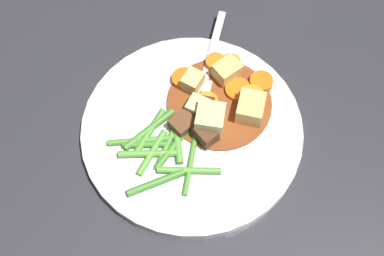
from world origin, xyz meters
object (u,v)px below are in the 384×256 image
(carrot_slice_1, at_px, (231,64))
(potato_chunk_0, at_px, (210,120))
(meat_chunk_2, at_px, (205,134))
(potato_chunk_1, at_px, (227,71))
(fork, at_px, (208,67))
(potato_chunk_2, at_px, (251,108))
(potato_chunk_4, at_px, (197,108))
(dinner_plate, at_px, (192,130))
(carrot_slice_4, at_px, (215,63))
(carrot_slice_6, at_px, (184,79))
(carrot_slice_0, at_px, (207,103))
(carrot_slice_2, at_px, (251,97))
(potato_chunk_3, at_px, (193,82))
(carrot_slice_3, at_px, (261,83))
(carrot_slice_5, at_px, (238,90))
(meat_chunk_0, at_px, (183,124))
(meat_chunk_1, at_px, (209,111))

(carrot_slice_1, relative_size, potato_chunk_0, 0.71)
(meat_chunk_2, bearing_deg, potato_chunk_1, 20.93)
(fork, bearing_deg, potato_chunk_2, -104.44)
(potato_chunk_4, relative_size, fork, 0.15)
(dinner_plate, height_order, carrot_slice_4, carrot_slice_4)
(carrot_slice_6, height_order, potato_chunk_0, potato_chunk_0)
(carrot_slice_1, xyz_separation_m, fork, (-0.02, 0.02, -0.00))
(potato_chunk_2, relative_size, fork, 0.23)
(carrot_slice_0, bearing_deg, carrot_slice_1, 10.36)
(carrot_slice_2, relative_size, carrot_slice_4, 1.22)
(potato_chunk_3, bearing_deg, carrot_slice_2, -66.20)
(carrot_slice_2, distance_m, potato_chunk_4, 0.07)
(dinner_plate, bearing_deg, carrot_slice_3, -16.04)
(carrot_slice_3, xyz_separation_m, carrot_slice_4, (-0.01, 0.07, -0.00))
(carrot_slice_0, height_order, carrot_slice_4, carrot_slice_4)
(meat_chunk_2, distance_m, fork, 0.10)
(carrot_slice_5, xyz_separation_m, meat_chunk_2, (-0.08, -0.01, 0.01))
(carrot_slice_2, xyz_separation_m, carrot_slice_6, (-0.03, 0.09, -0.00))
(dinner_plate, bearing_deg, carrot_slice_6, 47.83)
(carrot_slice_1, distance_m, meat_chunk_2, 0.11)
(carrot_slice_6, bearing_deg, meat_chunk_0, -141.72)
(carrot_slice_3, xyz_separation_m, meat_chunk_1, (-0.08, 0.03, 0.00))
(potato_chunk_4, bearing_deg, carrot_slice_5, -20.10)
(potato_chunk_3, bearing_deg, carrot_slice_5, -58.39)
(potato_chunk_1, xyz_separation_m, meat_chunk_1, (-0.06, -0.02, -0.00))
(potato_chunk_1, height_order, meat_chunk_0, potato_chunk_1)
(potato_chunk_1, bearing_deg, fork, 99.62)
(carrot_slice_3, xyz_separation_m, meat_chunk_2, (-0.11, 0.01, 0.01))
(carrot_slice_6, bearing_deg, potato_chunk_3, -87.43)
(carrot_slice_4, relative_size, meat_chunk_2, 0.90)
(potato_chunk_4, bearing_deg, carrot_slice_4, 20.65)
(fork, bearing_deg, carrot_slice_1, -46.42)
(carrot_slice_4, bearing_deg, carrot_slice_1, -55.65)
(carrot_slice_1, relative_size, carrot_slice_4, 0.99)
(potato_chunk_3, xyz_separation_m, meat_chunk_2, (-0.05, -0.06, -0.00))
(meat_chunk_1, bearing_deg, carrot_slice_2, -29.24)
(potato_chunk_4, bearing_deg, carrot_slice_1, 6.99)
(carrot_slice_4, distance_m, meat_chunk_2, 0.11)
(potato_chunk_2, bearing_deg, carrot_slice_3, 17.97)
(carrot_slice_5, relative_size, potato_chunk_4, 1.32)
(carrot_slice_4, distance_m, meat_chunk_0, 0.10)
(potato_chunk_2, height_order, fork, potato_chunk_2)
(potato_chunk_3, bearing_deg, carrot_slice_4, -2.73)
(carrot_slice_0, xyz_separation_m, meat_chunk_0, (-0.05, 0.00, 0.00))
(carrot_slice_5, bearing_deg, potato_chunk_1, 69.59)
(potato_chunk_0, xyz_separation_m, potato_chunk_2, (0.05, -0.03, -0.00))
(dinner_plate, distance_m, meat_chunk_2, 0.03)
(potato_chunk_1, bearing_deg, meat_chunk_1, -164.27)
(dinner_plate, bearing_deg, carrot_slice_2, -23.09)
(carrot_slice_0, bearing_deg, potato_chunk_0, -136.19)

